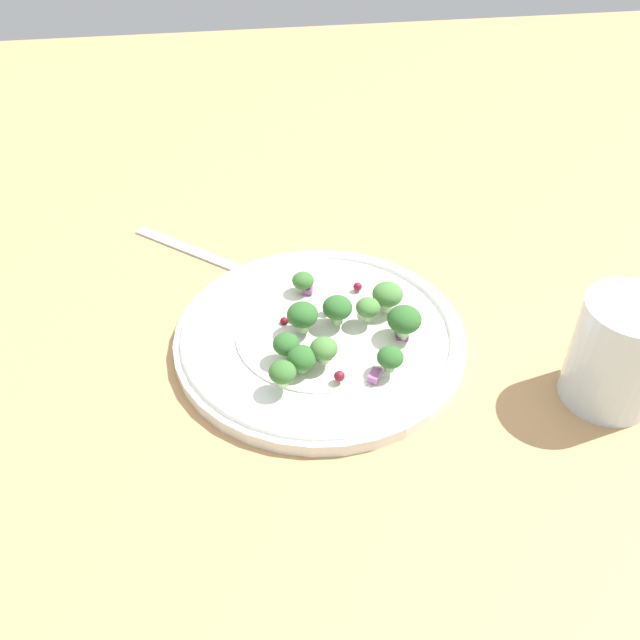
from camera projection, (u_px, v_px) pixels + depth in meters
ground_plane at (341, 363)px, 61.07cm from camera, size 180.00×180.00×2.00cm
plate at (320, 336)px, 61.03cm from camera, size 25.86×25.86×1.70cm
dressing_pool at (320, 332)px, 60.74cm from camera, size 15.00×15.00×0.20cm
broccoli_floret_0 at (286, 345)px, 56.72cm from camera, size 2.26×2.26×2.29cm
broccoli_floret_1 at (282, 373)px, 54.14cm from camera, size 2.21×2.21×2.24cm
broccoli_floret_2 at (302, 359)px, 55.84cm from camera, size 2.47×2.47×2.50cm
broccoli_floret_3 at (302, 315)px, 59.36cm from camera, size 2.75×2.75×2.78cm
broccoli_floret_4 at (388, 295)px, 61.48cm from camera, size 2.78×2.78×2.81cm
broccoli_floret_5 at (390, 358)px, 55.72cm from camera, size 2.20×2.20×2.23cm
broccoli_floret_6 at (324, 349)px, 56.16cm from camera, size 2.31×2.31×2.34cm
broccoli_floret_7 at (342, 308)px, 60.16cm from camera, size 2.64×2.64×2.67cm
broccoli_floret_8 at (404, 321)px, 58.84cm from camera, size 2.98×2.98×3.01cm
broccoli_floret_9 at (368, 308)px, 60.22cm from camera, size 2.15×2.15×2.18cm
broccoli_floret_10 at (303, 281)px, 64.11cm from camera, size 2.07×2.07×2.10cm
cranberry_0 at (358, 287)px, 64.70cm from camera, size 0.85×0.85×0.85cm
cranberry_1 at (284, 321)px, 61.38cm from camera, size 0.75×0.75×0.75cm
cranberry_2 at (339, 376)px, 55.39cm from camera, size 0.91×0.91×0.91cm
cranberry_3 at (390, 353)px, 57.41cm from camera, size 0.94×0.94×0.94cm
cranberry_4 at (328, 307)px, 62.03cm from camera, size 0.96×0.96×0.96cm
onion_bit_0 at (375, 375)px, 56.03cm from camera, size 1.42×1.61×0.60cm
onion_bit_1 at (299, 318)px, 61.78cm from camera, size 1.74×1.75×0.51cm
onion_bit_2 at (403, 338)px, 59.82cm from camera, size 1.16×1.12×0.42cm
onion_bit_3 at (308, 290)px, 64.57cm from camera, size 1.18×1.11×0.58cm
onion_bit_4 at (324, 354)px, 58.09cm from camera, size 1.29×1.17×0.46cm
fork at (214, 258)px, 71.15cm from camera, size 15.30×13.46×0.50cm
water_glass at (619, 353)px, 53.73cm from camera, size 7.42×7.42×9.38cm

